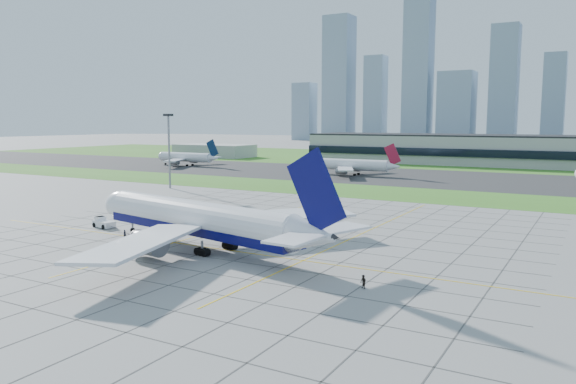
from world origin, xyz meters
name	(u,v)px	position (x,y,z in m)	size (l,w,h in m)	color
ground	(223,247)	(0.00, 0.00, 0.00)	(1400.00, 1400.00, 0.00)	gray
grass_median	(387,193)	(0.00, 90.00, 0.02)	(700.00, 35.00, 0.04)	#3C7220
asphalt_taxiway	(433,178)	(0.00, 145.00, 0.03)	(700.00, 75.00, 0.04)	#383838
grass_far	(484,161)	(0.00, 255.00, 0.02)	(700.00, 145.00, 0.04)	#3C7220
apron_markings	(257,236)	(0.43, 11.09, 0.02)	(120.00, 130.00, 0.03)	#474744
terminal	(558,151)	(40.00, 229.87, 7.89)	(260.00, 43.00, 15.80)	#B7B7B2
service_block	(214,151)	(-160.00, 210.00, 4.00)	(50.00, 25.00, 8.00)	#B7B7B2
light_mast	(169,141)	(-70.00, 65.00, 16.18)	(2.50, 2.50, 25.60)	gray
city_skyline	(529,84)	(-8.71, 520.00, 59.09)	(523.00, 32.40, 160.00)	#849AAD
airliner	(199,220)	(-2.84, -3.39, 5.29)	(60.80, 61.00, 19.34)	white
pushback_tug	(103,223)	(-34.08, 2.44, 1.01)	(8.30, 3.78, 2.28)	white
crew_near	(125,234)	(-21.55, -3.42, 0.82)	(0.60, 0.39, 1.65)	black
crew_far	(363,282)	(32.70, -11.87, 0.98)	(0.95, 0.74, 1.96)	black
distant_jet_0	(187,157)	(-128.10, 143.82, 4.48)	(36.67, 42.66, 14.08)	white
distant_jet_1	(352,165)	(-33.51, 139.29, 4.49)	(38.99, 42.66, 14.08)	white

